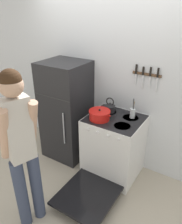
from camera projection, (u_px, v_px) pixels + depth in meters
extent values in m
plane|color=#B2A893|center=(106.00, 153.00, 3.72)|extent=(14.00, 14.00, 0.00)
cube|color=silver|center=(109.00, 81.00, 3.18)|extent=(10.00, 0.06, 2.55)
cube|color=black|center=(66.00, 111.00, 3.41)|extent=(0.65, 0.61, 1.55)
cube|color=#2D2D2D|center=(51.00, 97.00, 3.03)|extent=(0.64, 0.01, 0.01)
cylinder|color=#B2B5BA|center=(64.00, 129.00, 3.11)|extent=(0.02, 0.02, 0.50)
cube|color=white|center=(114.00, 146.00, 3.13)|extent=(0.74, 0.66, 0.91)
cube|color=black|center=(115.00, 119.00, 2.93)|extent=(0.72, 0.65, 0.02)
cube|color=black|center=(103.00, 158.00, 2.90)|extent=(0.64, 0.05, 0.69)
cylinder|color=black|center=(99.00, 119.00, 2.91)|extent=(0.21, 0.21, 0.01)
cylinder|color=black|center=(122.00, 126.00, 2.75)|extent=(0.21, 0.21, 0.01)
cylinder|color=black|center=(109.00, 112.00, 3.11)|extent=(0.21, 0.21, 0.01)
cylinder|color=black|center=(131.00, 118.00, 2.95)|extent=(0.21, 0.21, 0.01)
cylinder|color=silver|center=(87.00, 129.00, 2.80)|extent=(0.04, 0.02, 0.04)
cylinder|color=silver|center=(97.00, 133.00, 2.73)|extent=(0.04, 0.02, 0.04)
cylinder|color=silver|center=(108.00, 136.00, 2.66)|extent=(0.04, 0.02, 0.04)
cylinder|color=silver|center=(119.00, 140.00, 2.59)|extent=(0.04, 0.02, 0.04)
cube|color=black|center=(87.00, 195.00, 2.75)|extent=(0.68, 0.73, 0.04)
cube|color=#99999E|center=(111.00, 152.00, 3.08)|extent=(0.60, 0.36, 0.01)
cylinder|color=red|center=(100.00, 116.00, 2.88)|extent=(0.27, 0.27, 0.11)
cylinder|color=red|center=(100.00, 111.00, 2.85)|extent=(0.28, 0.28, 0.02)
sphere|color=black|center=(100.00, 110.00, 2.84)|extent=(0.03, 0.03, 0.03)
cylinder|color=red|center=(90.00, 110.00, 2.93)|extent=(0.03, 0.02, 0.02)
cylinder|color=red|center=(110.00, 116.00, 2.79)|extent=(0.03, 0.02, 0.02)
cylinder|color=black|center=(110.00, 109.00, 3.08)|extent=(0.15, 0.15, 0.10)
cone|color=black|center=(110.00, 105.00, 3.05)|extent=(0.15, 0.15, 0.02)
sphere|color=black|center=(110.00, 103.00, 3.04)|extent=(0.02, 0.02, 0.02)
cone|color=black|center=(114.00, 109.00, 3.04)|extent=(0.09, 0.03, 0.07)
torus|color=black|center=(110.00, 102.00, 3.03)|extent=(0.12, 0.01, 0.12)
cylinder|color=silver|center=(132.00, 113.00, 2.91)|extent=(0.07, 0.07, 0.13)
cylinder|color=#9E7547|center=(133.00, 109.00, 2.89)|extent=(0.03, 0.02, 0.21)
cylinder|color=#232326|center=(134.00, 108.00, 2.87)|extent=(0.03, 0.03, 0.25)
cylinder|color=#B2B5BA|center=(133.00, 108.00, 2.87)|extent=(0.04, 0.03, 0.25)
cylinder|color=#4C4C51|center=(133.00, 111.00, 2.89)|extent=(0.03, 0.03, 0.16)
cylinder|color=#38425B|center=(22.00, 194.00, 2.35)|extent=(0.13, 0.13, 0.88)
cylinder|color=#38425B|center=(36.00, 187.00, 2.45)|extent=(0.13, 0.13, 0.88)
cube|color=beige|center=(19.00, 130.00, 2.06)|extent=(0.21, 0.28, 0.66)
cylinder|color=tan|center=(4.00, 135.00, 1.98)|extent=(0.28, 0.17, 0.59)
cylinder|color=tan|center=(32.00, 126.00, 2.13)|extent=(0.28, 0.17, 0.59)
sphere|color=tan|center=(11.00, 85.00, 1.86)|extent=(0.21, 0.21, 0.21)
sphere|color=#382314|center=(10.00, 80.00, 1.84)|extent=(0.20, 0.20, 0.20)
cube|color=brown|center=(147.00, 74.00, 2.79)|extent=(0.38, 0.02, 0.03)
cube|color=silver|center=(135.00, 79.00, 2.89)|extent=(0.03, 0.00, 0.16)
cube|color=black|center=(136.00, 69.00, 2.83)|extent=(0.02, 0.02, 0.11)
cube|color=silver|center=(142.00, 81.00, 2.85)|extent=(0.03, 0.00, 0.20)
cube|color=black|center=(143.00, 70.00, 2.78)|extent=(0.02, 0.02, 0.09)
cube|color=silver|center=(149.00, 81.00, 2.80)|extent=(0.03, 0.00, 0.16)
cube|color=black|center=(151.00, 71.00, 2.74)|extent=(0.02, 0.02, 0.10)
cube|color=silver|center=(156.00, 84.00, 2.76)|extent=(0.02, 0.00, 0.21)
cube|color=black|center=(158.00, 72.00, 2.69)|extent=(0.02, 0.02, 0.10)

